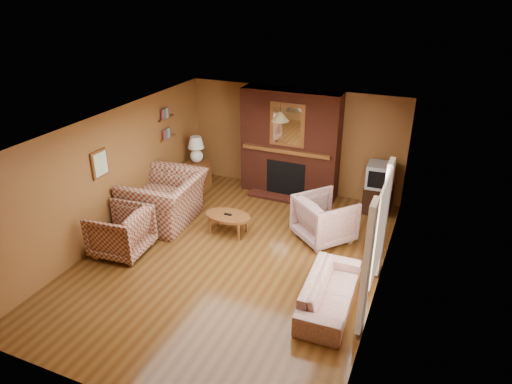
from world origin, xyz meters
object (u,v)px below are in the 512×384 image
at_px(plaid_loveseat, 165,200).
at_px(floral_armchair, 325,219).
at_px(floral_sofa, 330,292).
at_px(coffee_table, 228,217).
at_px(crt_tv, 380,175).
at_px(tv_stand, 377,199).
at_px(fireplace, 290,145).
at_px(side_table, 198,174).
at_px(plaid_armchair, 121,231).
at_px(table_lamp, 196,148).

xyz_separation_m(plaid_loveseat, floral_armchair, (3.16, 0.59, -0.06)).
bearing_deg(floral_sofa, coffee_table, 57.81).
distance_m(floral_armchair, crt_tv, 1.74).
relative_size(floral_sofa, tv_stand, 2.91).
bearing_deg(crt_tv, fireplace, 174.70).
height_order(fireplace, floral_armchair, fireplace).
bearing_deg(floral_sofa, floral_armchair, 15.39).
distance_m(floral_sofa, coffee_table, 2.75).
bearing_deg(fireplace, side_table, -165.71).
bearing_deg(floral_sofa, crt_tv, -4.75).
distance_m(floral_armchair, side_table, 3.61).
bearing_deg(plaid_armchair, table_lamp, 177.80).
relative_size(floral_armchair, tv_stand, 1.62).
bearing_deg(side_table, tv_stand, 4.82).
distance_m(coffee_table, side_table, 2.33).
bearing_deg(side_table, table_lamp, 0.00).
relative_size(floral_sofa, floral_armchair, 1.80).
xyz_separation_m(side_table, crt_tv, (4.15, 0.34, 0.53)).
distance_m(plaid_loveseat, table_lamp, 1.85).
relative_size(plaid_loveseat, coffee_table, 1.68).
bearing_deg(tv_stand, coffee_table, -139.61).
bearing_deg(plaid_loveseat, plaid_armchair, -9.32).
relative_size(fireplace, plaid_loveseat, 1.56).
relative_size(floral_sofa, crt_tv, 3.09).
height_order(floral_sofa, tv_stand, tv_stand).
distance_m(floral_sofa, side_table, 5.03).
bearing_deg(plaid_armchair, plaid_loveseat, 170.52).
height_order(plaid_loveseat, floral_sofa, plaid_loveseat).
height_order(plaid_loveseat, tv_stand, plaid_loveseat).
distance_m(plaid_loveseat, tv_stand, 4.44).
bearing_deg(crt_tv, tv_stand, 90.00).
relative_size(plaid_loveseat, tv_stand, 2.57).
distance_m(floral_sofa, floral_armchair, 1.97).
relative_size(fireplace, crt_tv, 4.24).
xyz_separation_m(table_lamp, tv_stand, (4.15, 0.35, -0.68)).
relative_size(plaid_armchair, side_table, 1.50).
bearing_deg(coffee_table, fireplace, 77.75).
xyz_separation_m(plaid_armchair, floral_armchair, (3.26, 1.87, 0.01)).
height_order(side_table, table_lamp, table_lamp).
height_order(side_table, tv_stand, side_table).
bearing_deg(table_lamp, plaid_loveseat, -81.93).
bearing_deg(table_lamp, floral_armchair, -19.07).
bearing_deg(plaid_loveseat, crt_tv, 113.53).
height_order(fireplace, crt_tv, fireplace).
relative_size(plaid_armchair, table_lamp, 1.52).
bearing_deg(crt_tv, side_table, -175.26).
relative_size(floral_armchair, crt_tv, 1.72).
height_order(fireplace, plaid_loveseat, fireplace).
bearing_deg(tv_stand, plaid_armchair, -137.97).
distance_m(plaid_loveseat, side_table, 1.79).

